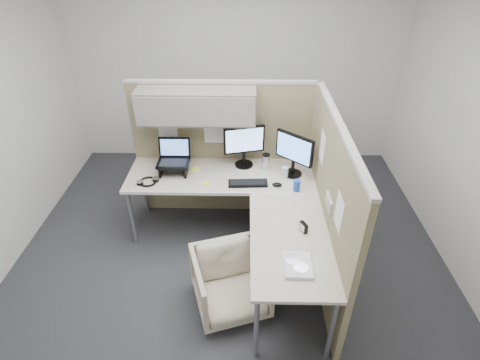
{
  "coord_description": "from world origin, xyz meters",
  "views": [
    {
      "loc": [
        0.16,
        -2.81,
        2.89
      ],
      "look_at": [
        0.1,
        0.25,
        0.85
      ],
      "focal_mm": 28.0,
      "sensor_mm": 36.0,
      "label": 1
    }
  ],
  "objects_px": {
    "keyboard": "(248,183)",
    "desk": "(242,201)",
    "monitor_left": "(244,143)",
    "office_chair": "(231,280)"
  },
  "relations": [
    {
      "from": "office_chair",
      "to": "monitor_left",
      "type": "xyz_separation_m",
      "value": [
        0.1,
        1.28,
        0.69
      ]
    },
    {
      "from": "desk",
      "to": "office_chair",
      "type": "distance_m",
      "value": 0.78
    },
    {
      "from": "monitor_left",
      "to": "office_chair",
      "type": "bearing_deg",
      "value": -108.33
    },
    {
      "from": "office_chair",
      "to": "monitor_left",
      "type": "relative_size",
      "value": 1.37
    },
    {
      "from": "desk",
      "to": "monitor_left",
      "type": "xyz_separation_m",
      "value": [
        0.01,
        0.6,
        0.32
      ]
    },
    {
      "from": "monitor_left",
      "to": "desk",
      "type": "bearing_deg",
      "value": -104.71
    },
    {
      "from": "keyboard",
      "to": "desk",
      "type": "bearing_deg",
      "value": -106.19
    },
    {
      "from": "desk",
      "to": "keyboard",
      "type": "bearing_deg",
      "value": 76.69
    },
    {
      "from": "keyboard",
      "to": "office_chair",
      "type": "bearing_deg",
      "value": -102.03
    },
    {
      "from": "desk",
      "to": "office_chair",
      "type": "bearing_deg",
      "value": -97.73
    }
  ]
}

